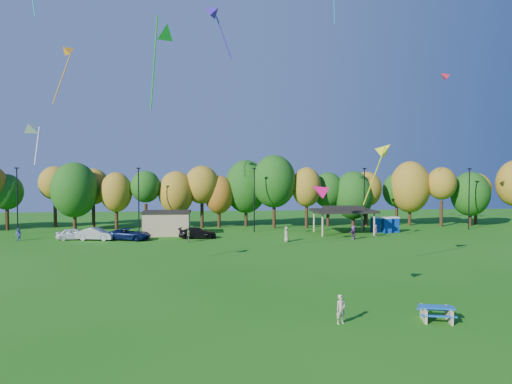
{
  "coord_description": "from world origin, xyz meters",
  "views": [
    {
      "loc": [
        -4.13,
        -23.97,
        7.92
      ],
      "look_at": [
        -1.14,
        6.0,
        6.87
      ],
      "focal_mm": 32.0,
      "sensor_mm": 36.0,
      "label": 1
    }
  ],
  "objects": [
    {
      "name": "porta_potties",
      "position": [
        20.34,
        37.79,
        1.1
      ],
      "size": [
        3.75,
        1.9,
        2.18
      ],
      "color": "#0B329A",
      "rests_on": "ground"
    },
    {
      "name": "car_b",
      "position": [
        -18.2,
        33.77,
        0.76
      ],
      "size": [
        4.84,
        2.61,
        1.51
      ],
      "primitive_type": "imported",
      "rotation": [
        0.0,
        0.0,
        1.34
      ],
      "color": "#ADACB2",
      "rests_on": "ground"
    },
    {
      "name": "lamp_posts",
      "position": [
        2.0,
        40.0,
        4.9
      ],
      "size": [
        64.5,
        0.25,
        9.09
      ],
      "color": "black",
      "rests_on": "ground"
    },
    {
      "name": "car_d",
      "position": [
        -5.8,
        34.26,
        0.69
      ],
      "size": [
        4.87,
        2.22,
        1.38
      ],
      "primitive_type": "imported",
      "rotation": [
        0.0,
        0.0,
        1.51
      ],
      "color": "black",
      "rests_on": "ground"
    },
    {
      "name": "kite_flyer",
      "position": [
        2.8,
        -0.34,
        0.78
      ],
      "size": [
        0.66,
        0.54,
        1.57
      ],
      "primitive_type": "imported",
      "rotation": [
        0.0,
        0.0,
        0.32
      ],
      "color": "#CBAC98",
      "rests_on": "ground"
    },
    {
      "name": "kite_0",
      "position": [
        23.33,
        27.76,
        19.78
      ],
      "size": [
        1.6,
        1.36,
        1.38
      ],
      "color": "red"
    },
    {
      "name": "kite_10",
      "position": [
        10.27,
        12.6,
        10.09
      ],
      "size": [
        3.09,
        2.39,
        5.48
      ],
      "color": "#C9D015"
    },
    {
      "name": "far_person_1",
      "position": [
        13.65,
        31.31,
        0.88
      ],
      "size": [
        1.4,
        1.61,
        1.76
      ],
      "primitive_type": "imported",
      "rotation": [
        0.0,
        0.0,
        4.06
      ],
      "color": "#A946A8",
      "rests_on": "ground"
    },
    {
      "name": "kite_2",
      "position": [
        -16.69,
        9.8,
        11.44
      ],
      "size": [
        1.11,
        2.2,
        3.52
      ],
      "color": "silver"
    },
    {
      "name": "car_c",
      "position": [
        -14.11,
        33.52,
        0.73
      ],
      "size": [
        5.76,
        3.97,
        1.46
      ],
      "primitive_type": "imported",
      "rotation": [
        0.0,
        0.0,
        1.25
      ],
      "color": "#0B1744",
      "rests_on": "ground"
    },
    {
      "name": "kite_14",
      "position": [
        2.16,
        2.2,
        7.1
      ],
      "size": [
        1.41,
        1.13,
        1.33
      ],
      "color": "#CF0B59"
    },
    {
      "name": "kite_1",
      "position": [
        -4.14,
        13.23,
        21.12
      ],
      "size": [
        2.72,
        1.68,
        4.47
      ],
      "color": "#2F1A94"
    },
    {
      "name": "picnic_table",
      "position": [
        8.14,
        -0.4,
        0.46
      ],
      "size": [
        2.16,
        1.94,
        0.79
      ],
      "rotation": [
        0.0,
        0.0,
        -0.26
      ],
      "color": "tan",
      "rests_on": "ground"
    },
    {
      "name": "far_person_0",
      "position": [
        4.96,
        30.16,
        0.92
      ],
      "size": [
        0.67,
        0.95,
        1.84
      ],
      "primitive_type": "imported",
      "rotation": [
        0.0,
        0.0,
        4.81
      ],
      "color": "#979667",
      "rests_on": "ground"
    },
    {
      "name": "kite_11",
      "position": [
        -16.3,
        17.41,
        18.71
      ],
      "size": [
        2.51,
        2.55,
        5.27
      ],
      "color": "orange"
    },
    {
      "name": "far_person_4",
      "position": [
        -27.54,
        34.14,
        0.78
      ],
      "size": [
        0.93,
        0.86,
        1.55
      ],
      "primitive_type": "imported",
      "rotation": [
        0.0,
        0.0,
        5.84
      ],
      "color": "#575BC0",
      "rests_on": "ground"
    },
    {
      "name": "car_a",
      "position": [
        -21.01,
        34.45,
        0.72
      ],
      "size": [
        4.34,
        1.98,
        1.44
      ],
      "primitive_type": "imported",
      "rotation": [
        0.0,
        0.0,
        1.64
      ],
      "color": "white",
      "rests_on": "ground"
    },
    {
      "name": "utility_building",
      "position": [
        -10.0,
        38.0,
        1.64
      ],
      "size": [
        6.3,
        4.3,
        3.25
      ],
      "color": "tan",
      "rests_on": "ground"
    },
    {
      "name": "pavilion",
      "position": [
        14.0,
        37.0,
        3.23
      ],
      "size": [
        8.2,
        6.2,
        3.77
      ],
      "color": "tan",
      "rests_on": "ground"
    },
    {
      "name": "tree_line",
      "position": [
        -1.03,
        45.51,
        5.91
      ],
      "size": [
        93.57,
        10.55,
        11.15
      ],
      "color": "black",
      "rests_on": "ground"
    },
    {
      "name": "far_person_2",
      "position": [
        17.41,
        33.55,
        0.77
      ],
      "size": [
        0.53,
        0.65,
        1.55
      ],
      "primitive_type": "imported",
      "rotation": [
        0.0,
        0.0,
        1.25
      ],
      "color": "#9D4A79",
      "rests_on": "ground"
    },
    {
      "name": "far_person_3",
      "position": [
        -6.82,
        31.05,
        0.86
      ],
      "size": [
        0.67,
        1.09,
        1.73
      ],
      "primitive_type": "imported",
      "rotation": [
        0.0,
        0.0,
        4.98
      ],
      "color": "#677447",
      "rests_on": "ground"
    },
    {
      "name": "kite_6",
      "position": [
        -7.69,
        13.62,
        19.57
      ],
      "size": [
        2.21,
        4.35,
        7.46
      ],
      "color": "green"
    },
    {
      "name": "ground",
      "position": [
        0.0,
        0.0,
        0.0
      ],
      "size": [
        160.0,
        160.0,
        0.0
      ],
      "primitive_type": "plane",
      "color": "#19600F",
      "rests_on": "ground"
    }
  ]
}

